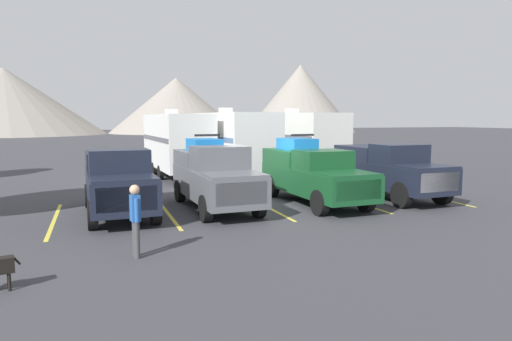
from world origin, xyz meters
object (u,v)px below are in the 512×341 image
Objects in this scene: camper_trailer_b at (233,140)px; person_b at (135,216)px; pickup_truck_a at (118,180)px; pickup_truck_c at (312,172)px; pickup_truck_d at (388,169)px; pickup_truck_b at (214,174)px; camper_trailer_a at (176,141)px; camper_trailer_c at (300,139)px.

person_b is (-6.27, -13.48, -1.02)m from camper_trailer_b.
pickup_truck_a is 7.04m from pickup_truck_c.
pickup_truck_c reaches higher than pickup_truck_a.
person_b is (-10.28, -4.98, -0.19)m from pickup_truck_d.
person_b is at bearing -144.07° from pickup_truck_c.
pickup_truck_b is 6.07m from person_b.
camper_trailer_a is (-6.91, 9.49, 0.79)m from pickup_truck_d.
camper_trailer_b is at bearing 65.07° from person_b.
pickup_truck_d is at bearing -92.05° from camper_trailer_c.
pickup_truck_a is 0.92× the size of pickup_truck_c.
camper_trailer_c reaches higher than pickup_truck_a.
camper_trailer_c is (7.23, -0.32, 0.04)m from camper_trailer_a.
camper_trailer_b reaches higher than pickup_truck_b.
pickup_truck_d is 11.42m from person_b.
pickup_truck_b is 0.65× the size of camper_trailer_c.
person_b is (-6.90, -5.00, -0.19)m from pickup_truck_c.
pickup_truck_c is (7.03, -0.14, 0.01)m from pickup_truck_a.
pickup_truck_c is 3.45× the size of person_b.
camper_trailer_a is at bearing 161.19° from camper_trailer_b.
camper_trailer_c reaches higher than pickup_truck_c.
pickup_truck_a is 10.55m from camper_trailer_b.
pickup_truck_d is at bearing -0.86° from pickup_truck_a.
pickup_truck_c is 10.14m from camper_trailer_a.
camper_trailer_b is at bearing 94.27° from pickup_truck_c.
pickup_truck_b is at bearing 0.96° from pickup_truck_a.
camper_trailer_c reaches higher than pickup_truck_d.
camper_trailer_a is at bearing 177.43° from camper_trailer_c.
camper_trailer_b is (2.90, -0.99, 0.04)m from camper_trailer_a.
pickup_truck_b is 7.14m from pickup_truck_d.
pickup_truck_b is 0.65× the size of camper_trailer_a.
pickup_truck_d is 11.76m from camper_trailer_a.
pickup_truck_b is 3.77m from pickup_truck_c.
pickup_truck_c is 8.52m from person_b.
camper_trailer_b is 14.90m from person_b.
pickup_truck_c is 1.06× the size of pickup_truck_d.
pickup_truck_c reaches higher than pickup_truck_d.
camper_trailer_c is (0.33, 9.16, 0.82)m from pickup_truck_d.
pickup_truck_a is 3.16× the size of person_b.
camper_trailer_c is at bearing 8.69° from camper_trailer_b.
camper_trailer_a reaches higher than pickup_truck_c.
pickup_truck_a reaches higher than person_b.
camper_trailer_a is at bearing 88.58° from pickup_truck_b.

